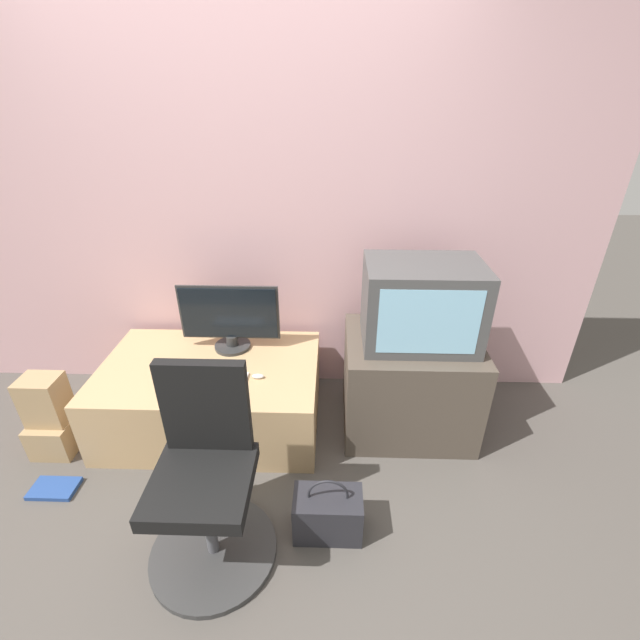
% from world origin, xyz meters
% --- Properties ---
extents(ground_plane, '(12.00, 12.00, 0.00)m').
position_xyz_m(ground_plane, '(0.00, 0.00, 0.00)').
color(ground_plane, '#4C4742').
extents(wall_back, '(4.40, 0.05, 2.60)m').
position_xyz_m(wall_back, '(0.00, 1.32, 1.30)').
color(wall_back, '#CC9EA3').
rests_on(wall_back, ground_plane).
extents(desk, '(1.27, 0.81, 0.43)m').
position_xyz_m(desk, '(-0.18, 0.83, 0.21)').
color(desk, tan).
rests_on(desk, ground_plane).
extents(side_stand, '(0.76, 0.61, 0.61)m').
position_xyz_m(side_stand, '(1.01, 0.86, 0.30)').
color(side_stand, '#4C4238').
rests_on(side_stand, ground_plane).
extents(main_monitor, '(0.60, 0.22, 0.42)m').
position_xyz_m(main_monitor, '(-0.08, 1.04, 0.64)').
color(main_monitor, '#2D2D2D').
rests_on(main_monitor, desk).
extents(keyboard, '(0.35, 0.12, 0.01)m').
position_xyz_m(keyboard, '(-0.10, 0.69, 0.43)').
color(keyboard, white).
rests_on(keyboard, desk).
extents(mouse, '(0.07, 0.03, 0.03)m').
position_xyz_m(mouse, '(0.13, 0.71, 0.44)').
color(mouse, silver).
rests_on(mouse, desk).
extents(crt_tv, '(0.62, 0.43, 0.46)m').
position_xyz_m(crt_tv, '(1.03, 0.85, 0.84)').
color(crt_tv, '#474747').
rests_on(crt_tv, side_stand).
extents(office_chair, '(0.56, 0.56, 0.92)m').
position_xyz_m(office_chair, '(0.03, 0.01, 0.37)').
color(office_chair, '#333333').
rests_on(office_chair, ground_plane).
extents(cardboard_box_lower, '(0.23, 0.26, 0.20)m').
position_xyz_m(cardboard_box_lower, '(-1.03, 0.59, 0.10)').
color(cardboard_box_lower, '#A3845B').
rests_on(cardboard_box_lower, ground_plane).
extents(cardboard_box_upper, '(0.21, 0.17, 0.28)m').
position_xyz_m(cardboard_box_upper, '(-1.03, 0.59, 0.34)').
color(cardboard_box_upper, '#A3845B').
rests_on(cardboard_box_upper, cardboard_box_lower).
extents(handbag, '(0.32, 0.18, 0.34)m').
position_xyz_m(handbag, '(0.54, 0.09, 0.12)').
color(handbag, '#232328').
rests_on(handbag, ground_plane).
extents(book, '(0.23, 0.14, 0.02)m').
position_xyz_m(book, '(-0.90, 0.28, 0.01)').
color(book, navy).
rests_on(book, ground_plane).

